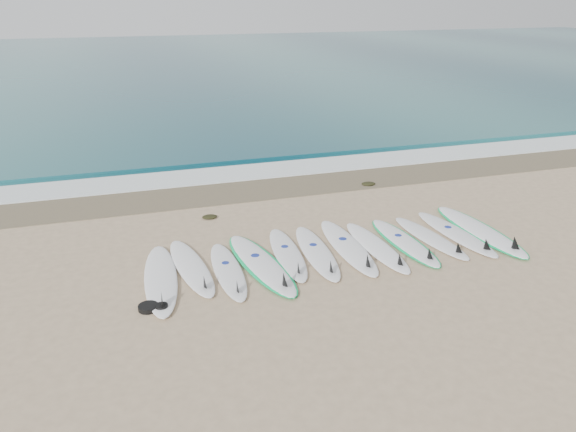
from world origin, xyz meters
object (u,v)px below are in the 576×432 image
object	(u,v)px
surfboard_0	(161,280)
leash_coil	(151,307)
surfboard_6	(349,247)
surfboard_11	(481,231)

from	to	relation	value
surfboard_0	leash_coil	xyz separation A→B (m)	(-0.23, -0.86, -0.01)
surfboard_6	leash_coil	xyz separation A→B (m)	(-3.86, -1.10, -0.01)
leash_coil	surfboard_0	bearing A→B (deg)	74.81
surfboard_0	leash_coil	size ratio (longest dim) A/B	6.00
surfboard_6	surfboard_0	bearing A→B (deg)	-174.08
surfboard_11	surfboard_0	bearing A→B (deg)	-179.58
leash_coil	surfboard_6	bearing A→B (deg)	15.85
surfboard_6	leash_coil	world-z (taller)	surfboard_6
surfboard_11	surfboard_6	bearing A→B (deg)	177.54
surfboard_6	leash_coil	size ratio (longest dim) A/B	5.97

